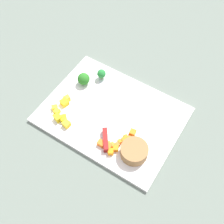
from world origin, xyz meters
TOP-DOWN VIEW (x-y plane):
  - ground_plane at (0.00, 0.00)m, footprint 4.00×4.00m
  - cutting_board at (0.00, 0.00)m, footprint 0.42×0.31m
  - prep_bowl at (-0.12, 0.08)m, footprint 0.08×0.08m
  - chef_knife at (0.00, 0.04)m, footprint 0.20×0.26m
  - carrot_dice_0 at (-0.03, 0.11)m, footprint 0.02×0.02m
  - carrot_dice_1 at (-0.05, 0.10)m, footprint 0.02×0.02m
  - carrot_dice_2 at (-0.07, 0.10)m, footprint 0.02×0.02m
  - carrot_dice_3 at (-0.06, 0.09)m, footprint 0.02×0.02m
  - carrot_dice_4 at (-0.09, 0.05)m, footprint 0.01×0.01m
  - carrot_dice_5 at (-0.08, 0.06)m, footprint 0.02×0.02m
  - carrot_dice_6 at (-0.07, 0.07)m, footprint 0.01×0.01m
  - carrot_dice_7 at (-0.07, 0.08)m, footprint 0.02×0.02m
  - carrot_dice_8 at (-0.08, 0.05)m, footprint 0.02×0.02m
  - carrot_dice_9 at (-0.05, 0.09)m, footprint 0.01×0.01m
  - carrot_dice_10 at (-0.07, 0.11)m, footprint 0.02×0.02m
  - carrot_dice_11 at (-0.09, 0.03)m, footprint 0.02×0.02m
  - pepper_dice_0 at (0.16, 0.08)m, footprint 0.02×0.02m
  - pepper_dice_1 at (0.09, 0.11)m, footprint 0.02×0.02m
  - pepper_dice_2 at (0.15, 0.09)m, footprint 0.02×0.02m
  - pepper_dice_3 at (0.13, 0.11)m, footprint 0.03×0.02m
  - pepper_dice_4 at (0.15, 0.05)m, footprint 0.03×0.03m
  - pepper_dice_5 at (0.11, 0.10)m, footprint 0.03×0.03m
  - pepper_dice_6 at (0.15, 0.03)m, footprint 0.02×0.02m
  - broccoli_floret_0 at (0.11, -0.10)m, footprint 0.03×0.03m
  - broccoli_floret_1 at (0.14, -0.05)m, footprint 0.04×0.04m

SIDE VIEW (x-z plane):
  - ground_plane at x=0.00m, z-range 0.00..0.00m
  - cutting_board at x=0.00m, z-range 0.00..0.01m
  - carrot_dice_8 at x=-0.08m, z-range 0.01..0.02m
  - carrot_dice_4 at x=-0.09m, z-range 0.01..0.02m
  - carrot_dice_3 at x=-0.06m, z-range 0.01..0.02m
  - carrot_dice_9 at x=-0.05m, z-range 0.01..0.02m
  - carrot_dice_7 at x=-0.07m, z-range 0.01..0.02m
  - carrot_dice_6 at x=-0.07m, z-range 0.01..0.02m
  - carrot_dice_5 at x=-0.08m, z-range 0.01..0.02m
  - carrot_dice_2 at x=-0.07m, z-range 0.01..0.03m
  - pepper_dice_0 at x=0.16m, z-range 0.01..0.03m
  - chef_knife at x=0.00m, z-range 0.01..0.03m
  - carrot_dice_10 at x=-0.07m, z-range 0.01..0.03m
  - pepper_dice_2 at x=0.15m, z-range 0.01..0.03m
  - carrot_dice_0 at x=-0.03m, z-range 0.01..0.03m
  - carrot_dice_11 at x=-0.09m, z-range 0.01..0.03m
  - carrot_dice_1 at x=-0.05m, z-range 0.01..0.03m
  - pepper_dice_5 at x=0.11m, z-range 0.01..0.03m
  - pepper_dice_6 at x=0.15m, z-range 0.01..0.03m
  - pepper_dice_4 at x=0.15m, z-range 0.01..0.03m
  - pepper_dice_1 at x=0.09m, z-range 0.01..0.03m
  - pepper_dice_3 at x=0.13m, z-range 0.01..0.03m
  - prep_bowl at x=-0.12m, z-range 0.01..0.05m
  - broccoli_floret_1 at x=0.14m, z-range 0.01..0.05m
  - broccoli_floret_0 at x=0.11m, z-range 0.02..0.05m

